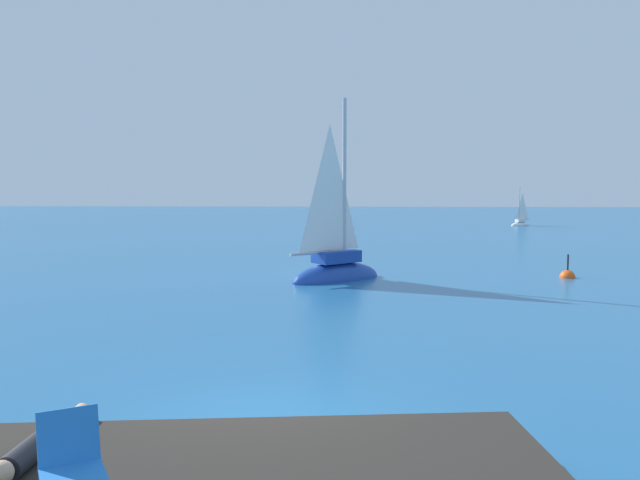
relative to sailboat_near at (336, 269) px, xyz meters
The scene contains 7 objects.
ground_plane 13.69m from the sailboat_near, 93.48° to the right, with size 160.00×160.00×0.00m, color #236093.
boulder_seaward 15.26m from the sailboat_near, 82.75° to the right, with size 1.37×1.09×0.75m, color #2A2623.
sailboat_near is the anchor object (origin of this frame).
sailboat_far 31.83m from the sailboat_near, 63.37° to the left, with size 1.85×1.33×3.36m.
person_sunbather 16.71m from the sailboat_near, 99.26° to the right, with size 0.26×1.76×0.25m.
beach_chair 17.64m from the sailboat_near, 96.28° to the right, with size 0.71×0.75×0.80m.
marker_buoy 8.46m from the sailboat_near, ahead, with size 0.56×0.56×1.13m.
Camera 1 is at (1.09, -8.71, 3.48)m, focal length 35.79 mm.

